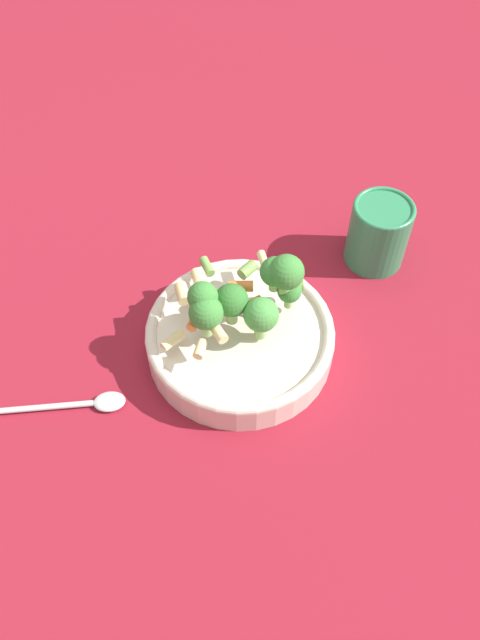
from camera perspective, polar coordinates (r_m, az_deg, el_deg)
The scene contains 5 objects.
ground_plane at distance 0.75m, azimuth 0.00°, elevation -2.65°, with size 3.00×3.00×0.00m, color maroon.
bowl at distance 0.73m, azimuth 0.00°, elevation -1.62°, with size 0.22×0.22×0.04m.
pasta_salad at distance 0.68m, azimuth 0.55°, elevation 2.24°, with size 0.17×0.14×0.09m.
cup at distance 0.83m, azimuth 12.56°, elevation 7.82°, with size 0.08×0.08×0.09m.
spoon at distance 0.73m, azimuth -14.33°, elevation -7.46°, with size 0.09×0.15×0.01m.
Camera 1 is at (0.39, 0.18, 0.62)m, focal length 35.00 mm.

